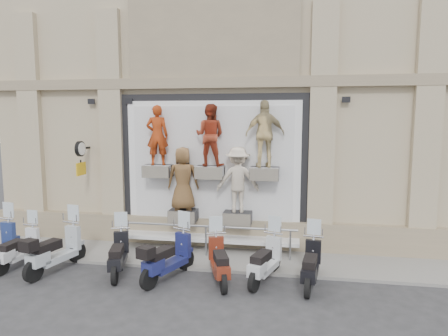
{
  "coord_description": "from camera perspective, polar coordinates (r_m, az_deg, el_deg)",
  "views": [
    {
      "loc": [
        2.32,
        -8.43,
        3.88
      ],
      "look_at": [
        0.52,
        1.9,
        2.54
      ],
      "focal_mm": 32.0,
      "sensor_mm": 36.0,
      "label": 1
    }
  ],
  "objects": [
    {
      "name": "scooter_b",
      "position": [
        11.81,
        -27.29,
        -9.23
      ],
      "size": [
        0.62,
        1.73,
        1.38
      ],
      "primitive_type": null,
      "rotation": [
        0.0,
        0.0,
        -0.07
      ],
      "color": "silver",
      "rests_on": "ground"
    },
    {
      "name": "ground",
      "position": [
        9.56,
        -5.27,
        -16.69
      ],
      "size": [
        90.0,
        90.0,
        0.0
      ],
      "primitive_type": "plane",
      "color": "#2D2D30",
      "rests_on": "ground"
    },
    {
      "name": "scooter_g",
      "position": [
        9.65,
        5.95,
        -11.8
      ],
      "size": [
        1.05,
        1.87,
        1.46
      ],
      "primitive_type": null,
      "rotation": [
        0.0,
        0.0,
        -0.31
      ],
      "color": "#B9BEC1",
      "rests_on": "ground"
    },
    {
      "name": "scooter_e",
      "position": [
        9.81,
        -7.96,
        -11.27
      ],
      "size": [
        1.22,
        1.97,
        1.55
      ],
      "primitive_type": null,
      "rotation": [
        0.0,
        0.0,
        -0.38
      ],
      "color": "#171C51",
      "rests_on": "ground"
    },
    {
      "name": "guard_rail",
      "position": [
        11.22,
        -2.6,
        -10.46
      ],
      "size": [
        5.06,
        0.1,
        0.93
      ],
      "primitive_type": null,
      "color": "#9EA0A5",
      "rests_on": "ground"
    },
    {
      "name": "sidewalk",
      "position": [
        11.44,
        -2.47,
        -12.34
      ],
      "size": [
        16.0,
        2.2,
        0.08
      ],
      "primitive_type": "cube",
      "color": "gray",
      "rests_on": "ground"
    },
    {
      "name": "building",
      "position": [
        15.75,
        1.34,
        15.01
      ],
      "size": [
        14.0,
        8.6,
        12.0
      ],
      "primitive_type": null,
      "color": "tan",
      "rests_on": "ground"
    },
    {
      "name": "shop_vitrine",
      "position": [
        11.46,
        -1.31,
        0.08
      ],
      "size": [
        5.6,
        0.89,
        4.3
      ],
      "color": "black",
      "rests_on": "ground"
    },
    {
      "name": "scooter_f",
      "position": [
        9.59,
        -0.69,
        -11.94
      ],
      "size": [
        1.07,
        1.85,
        1.45
      ],
      "primitive_type": null,
      "rotation": [
        0.0,
        0.0,
        0.33
      ],
      "color": "maroon",
      "rests_on": "ground"
    },
    {
      "name": "scooter_h",
      "position": [
        9.58,
        12.34,
        -12.15
      ],
      "size": [
        0.75,
        1.83,
        1.44
      ],
      "primitive_type": null,
      "rotation": [
        0.0,
        0.0,
        -0.14
      ],
      "color": "black",
      "rests_on": "ground"
    },
    {
      "name": "scooter_d",
      "position": [
        10.37,
        -14.89,
        -10.71
      ],
      "size": [
        0.99,
        1.85,
        1.44
      ],
      "primitive_type": null,
      "rotation": [
        0.0,
        0.0,
        0.28
      ],
      "color": "black",
      "rests_on": "ground"
    },
    {
      "name": "clock_sign_bracket",
      "position": [
        12.59,
        -19.79,
        1.93
      ],
      "size": [
        0.1,
        0.8,
        1.02
      ],
      "color": "black",
      "rests_on": "ground"
    },
    {
      "name": "scooter_c",
      "position": [
        11.01,
        -22.93,
        -9.58
      ],
      "size": [
        1.0,
        2.04,
        1.59
      ],
      "primitive_type": null,
      "rotation": [
        0.0,
        0.0,
        -0.23
      ],
      "color": "#A3AAB1",
      "rests_on": "ground"
    }
  ]
}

